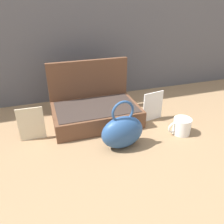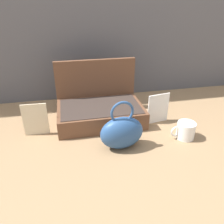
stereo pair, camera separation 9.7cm
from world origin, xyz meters
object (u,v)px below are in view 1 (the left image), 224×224
(coffee_mug, at_px, (181,126))
(open_suitcase, at_px, (95,108))
(info_card_left, at_px, (31,124))
(teal_pouch_handbag, at_px, (122,131))
(poster_card_right, at_px, (153,106))

(coffee_mug, bearing_deg, open_suitcase, 144.08)
(coffee_mug, xyz_separation_m, info_card_left, (-0.71, 0.18, 0.04))
(teal_pouch_handbag, bearing_deg, poster_card_right, 36.51)
(info_card_left, bearing_deg, coffee_mug, -12.11)
(teal_pouch_handbag, bearing_deg, info_card_left, 153.73)
(coffee_mug, xyz_separation_m, poster_card_right, (-0.07, 0.17, 0.04))
(coffee_mug, bearing_deg, teal_pouch_handbag, -178.02)
(coffee_mug, distance_m, info_card_left, 0.73)
(open_suitcase, xyz_separation_m, poster_card_right, (0.30, -0.10, 0.01))
(info_card_left, bearing_deg, poster_card_right, 1.45)
(coffee_mug, bearing_deg, poster_card_right, 113.12)
(open_suitcase, height_order, info_card_left, open_suitcase)
(open_suitcase, height_order, coffee_mug, open_suitcase)
(teal_pouch_handbag, xyz_separation_m, poster_card_right, (0.25, 0.18, 0.00))
(open_suitcase, relative_size, info_card_left, 2.73)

